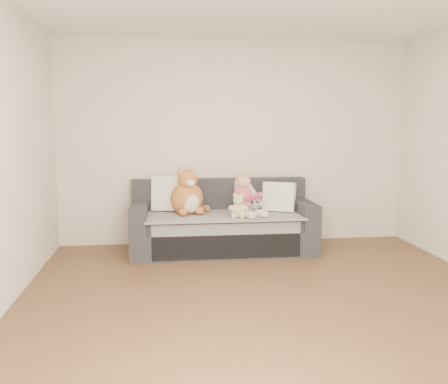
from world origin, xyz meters
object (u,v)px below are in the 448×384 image
at_px(toddler, 245,197).
at_px(plush_cat, 188,196).
at_px(sofa, 222,225).
at_px(teddy_bear, 238,208).
at_px(sippy_cup, 239,211).

bearing_deg(toddler, plush_cat, 143.22).
relative_size(sofa, teddy_bear, 7.61).
bearing_deg(sofa, sippy_cup, -51.44).
relative_size(toddler, sippy_cup, 4.58).
height_order(toddler, plush_cat, plush_cat).
xyz_separation_m(plush_cat, teddy_bear, (0.57, -0.32, -0.10)).
bearing_deg(sippy_cup, plush_cat, 162.22).
bearing_deg(teddy_bear, sofa, 126.15).
bearing_deg(teddy_bear, sippy_cup, 90.40).
height_order(plush_cat, sippy_cup, plush_cat).
height_order(sofa, teddy_bear, sofa).
distance_m(toddler, sippy_cup, 0.17).
bearing_deg(sippy_cup, sofa, 128.56).
height_order(toddler, teddy_bear, toddler).
relative_size(toddler, plush_cat, 0.85).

